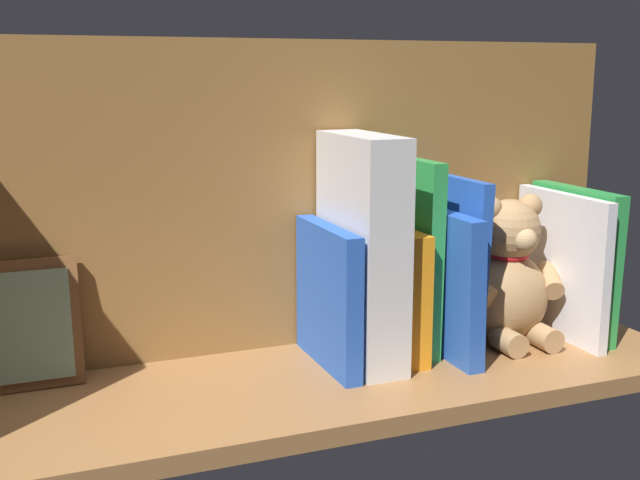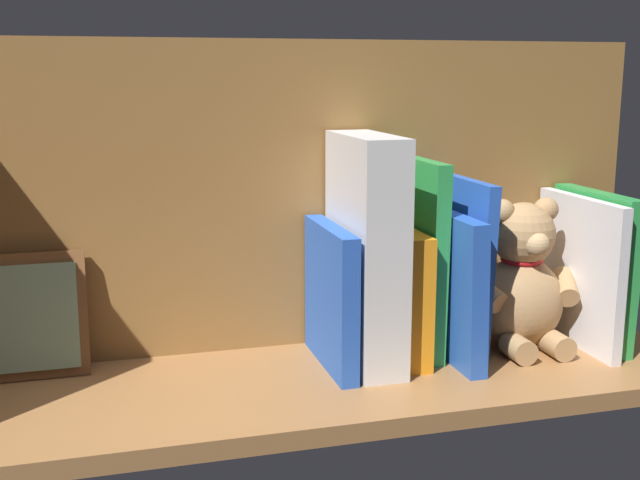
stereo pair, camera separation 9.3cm
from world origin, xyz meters
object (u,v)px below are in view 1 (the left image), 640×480
object	(u,v)px
book_0	(572,261)
picture_frame_leaning	(20,326)
teddy_bear	(508,278)
dictionary_thick_white	(362,250)

from	to	relation	value
book_0	picture_frame_leaning	world-z (taller)	book_0
teddy_bear	picture_frame_leaning	xyz separation A→B (cm)	(61.35, -6.28, -1.35)
dictionary_thick_white	picture_frame_leaning	distance (cm)	40.94
book_0	teddy_bear	bearing A→B (deg)	-0.29
dictionary_thick_white	picture_frame_leaning	bearing A→B (deg)	-8.63
teddy_bear	picture_frame_leaning	size ratio (longest dim) A/B	1.32
picture_frame_leaning	teddy_bear	bearing A→B (deg)	174.15
book_0	dictionary_thick_white	size ratio (longest dim) A/B	0.71
dictionary_thick_white	picture_frame_leaning	size ratio (longest dim) A/B	1.90
book_0	dictionary_thick_white	distance (cm)	32.03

